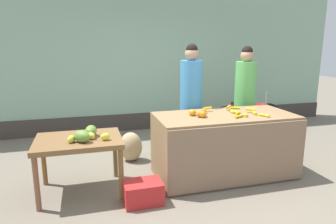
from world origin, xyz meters
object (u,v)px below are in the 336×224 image
object	(u,v)px
vendor_woman_blue_shirt	(191,103)
vendor_woman_green_shirt	(244,100)
produce_crate	(143,192)
produce_sack	(131,147)
parked_motorcycle	(247,117)

from	to	relation	value
vendor_woman_blue_shirt	vendor_woman_green_shirt	distance (m)	0.98
produce_crate	produce_sack	world-z (taller)	produce_sack
parked_motorcycle	produce_crate	distance (m)	3.24
parked_motorcycle	produce_sack	distance (m)	2.54
vendor_woman_green_shirt	produce_crate	xyz separation A→B (m)	(-1.98, -1.25, -0.77)
vendor_woman_blue_shirt	vendor_woman_green_shirt	world-z (taller)	vendor_woman_blue_shirt
produce_crate	parked_motorcycle	bearing A→B (deg)	39.05
vendor_woman_blue_shirt	parked_motorcycle	xyz separation A→B (m)	(1.51, 0.87, -0.52)
vendor_woman_blue_shirt	vendor_woman_green_shirt	xyz separation A→B (m)	(0.98, 0.08, -0.02)
produce_crate	produce_sack	bearing A→B (deg)	86.97
vendor_woman_blue_shirt	produce_crate	bearing A→B (deg)	-130.67
produce_crate	produce_sack	size ratio (longest dim) A/B	0.95
vendor_woman_blue_shirt	produce_crate	size ratio (longest dim) A/B	4.16
produce_crate	produce_sack	distance (m)	1.35
vendor_woman_blue_shirt	produce_sack	world-z (taller)	vendor_woman_blue_shirt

